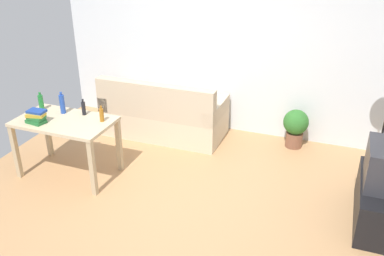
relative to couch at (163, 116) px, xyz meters
name	(u,v)px	position (x,y,z in m)	size (l,w,h in m)	color
ground_plane	(169,202)	(0.77, -1.59, -0.32)	(5.20, 4.40, 0.02)	tan
wall_rear	(226,43)	(0.77, 0.61, 1.04)	(5.20, 0.10, 2.70)	silver
couch	(163,116)	(0.00, 0.00, 0.00)	(1.80, 0.84, 0.92)	beige
tv_stand	(378,202)	(3.02, -1.13, -0.07)	(0.44, 1.10, 0.48)	black
desk	(65,128)	(-0.68, -1.44, 0.34)	(1.21, 0.71, 0.76)	#C6B28E
potted_plant	(296,126)	(1.93, 0.31, 0.02)	(0.36, 0.36, 0.57)	brown
bottle_green	(41,102)	(-1.14, -1.27, 0.56)	(0.06, 0.06, 0.24)	#1E722D
bottle_blue	(62,104)	(-0.81, -1.26, 0.58)	(0.07, 0.07, 0.28)	#2347A3
bottle_dark	(84,108)	(-0.54, -1.21, 0.54)	(0.05, 0.05, 0.21)	black
bottle_amber	(102,115)	(-0.22, -1.31, 0.54)	(0.06, 0.06, 0.20)	#9E6019
book_stack	(36,117)	(-0.93, -1.63, 0.53)	(0.26, 0.19, 0.16)	#236B33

